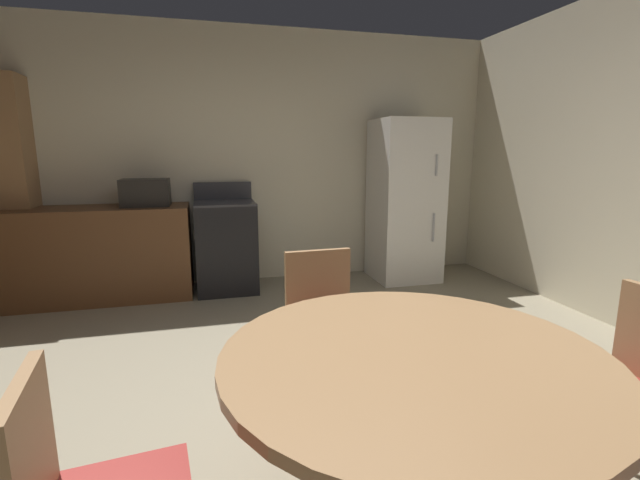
# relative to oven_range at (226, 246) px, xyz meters

# --- Properties ---
(ground_plane) EXTENTS (14.00, 14.00, 0.00)m
(ground_plane) POSITION_rel_oven_range_xyz_m (0.36, -2.62, -0.47)
(ground_plane) COLOR gray
(wall_back) EXTENTS (5.67, 0.12, 2.70)m
(wall_back) POSITION_rel_oven_range_xyz_m (0.36, 0.40, 0.88)
(wall_back) COLOR beige
(wall_back) RESTS_ON ground
(kitchen_counter) EXTENTS (1.83, 0.60, 0.90)m
(kitchen_counter) POSITION_rel_oven_range_xyz_m (-1.26, -0.00, -0.02)
(kitchen_counter) COLOR brown
(kitchen_counter) RESTS_ON ground
(pantry_column) EXTENTS (0.44, 0.36, 2.10)m
(pantry_column) POSITION_rel_oven_range_xyz_m (-1.96, 0.18, 0.58)
(pantry_column) COLOR #9E754C
(pantry_column) RESTS_ON ground
(oven_range) EXTENTS (0.60, 0.60, 1.10)m
(oven_range) POSITION_rel_oven_range_xyz_m (0.00, 0.00, 0.00)
(oven_range) COLOR black
(oven_range) RESTS_ON ground
(refrigerator) EXTENTS (0.68, 0.68, 1.76)m
(refrigerator) POSITION_rel_oven_range_xyz_m (1.96, -0.05, 0.41)
(refrigerator) COLOR white
(refrigerator) RESTS_ON ground
(microwave) EXTENTS (0.44, 0.32, 0.26)m
(microwave) POSITION_rel_oven_range_xyz_m (-0.74, -0.00, 0.56)
(microwave) COLOR black
(microwave) RESTS_ON kitchen_counter
(dining_table) EXTENTS (1.29, 1.29, 0.76)m
(dining_table) POSITION_rel_oven_range_xyz_m (0.47, -3.30, 0.14)
(dining_table) COLOR #9E754C
(dining_table) RESTS_ON ground
(chair_east) EXTENTS (0.41, 0.41, 0.87)m
(chair_east) POSITION_rel_oven_range_xyz_m (1.46, -3.28, 0.03)
(chair_east) COLOR #9E754C
(chair_east) RESTS_ON ground
(chair_north) EXTENTS (0.42, 0.42, 0.87)m
(chair_north) POSITION_rel_oven_range_xyz_m (0.42, -2.31, 0.03)
(chair_north) COLOR #9E754C
(chair_north) RESTS_ON ground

